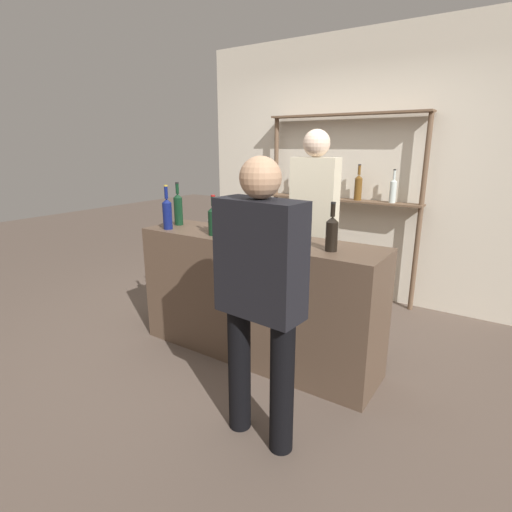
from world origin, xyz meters
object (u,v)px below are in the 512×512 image
at_px(counter_bottle_0, 332,233).
at_px(counter_bottle_1, 167,213).
at_px(counter_bottle_2, 178,208).
at_px(counter_bottle_3, 214,220).
at_px(customer_right, 260,287).
at_px(server_behind_counter, 314,212).
at_px(ice_bucket, 260,225).
at_px(wine_glass, 212,216).

relative_size(counter_bottle_0, counter_bottle_1, 0.89).
bearing_deg(counter_bottle_2, counter_bottle_3, -15.65).
relative_size(counter_bottle_2, customer_right, 0.23).
height_order(counter_bottle_0, server_behind_counter, server_behind_counter).
bearing_deg(customer_right, ice_bucket, 37.98).
distance_m(counter_bottle_1, customer_right, 1.50).
relative_size(server_behind_counter, customer_right, 1.11).
distance_m(counter_bottle_0, wine_glass, 1.07).
height_order(counter_bottle_1, server_behind_counter, server_behind_counter).
xyz_separation_m(counter_bottle_0, customer_right, (-0.08, -0.73, -0.18)).
relative_size(counter_bottle_1, server_behind_counter, 0.20).
distance_m(counter_bottle_3, wine_glass, 0.16).
xyz_separation_m(counter_bottle_3, ice_bucket, (0.37, 0.08, -0.02)).
bearing_deg(counter_bottle_2, customer_right, -30.65).
distance_m(counter_bottle_0, counter_bottle_3, 0.96).
relative_size(counter_bottle_3, server_behind_counter, 0.17).
height_order(counter_bottle_1, ice_bucket, counter_bottle_1).
bearing_deg(server_behind_counter, customer_right, 13.11).
distance_m(counter_bottle_2, customer_right, 1.63).
bearing_deg(counter_bottle_1, counter_bottle_0, 3.62).
bearing_deg(customer_right, counter_bottle_2, 64.06).
xyz_separation_m(counter_bottle_1, customer_right, (1.34, -0.64, -0.19)).
distance_m(counter_bottle_2, ice_bucket, 0.89).
height_order(counter_bottle_3, wine_glass, counter_bottle_3).
height_order(counter_bottle_0, counter_bottle_3, counter_bottle_0).
bearing_deg(ice_bucket, counter_bottle_1, -171.76).
relative_size(ice_bucket, customer_right, 0.15).
bearing_deg(customer_right, counter_bottle_1, 69.09).
bearing_deg(wine_glass, ice_bucket, -3.95).
height_order(counter_bottle_1, counter_bottle_3, counter_bottle_1).
distance_m(counter_bottle_0, counter_bottle_2, 1.48).
bearing_deg(wine_glass, customer_right, -38.99).
bearing_deg(customer_right, wine_glass, 55.71).
xyz_separation_m(counter_bottle_1, counter_bottle_2, (-0.05, 0.18, 0.01)).
relative_size(counter_bottle_0, customer_right, 0.20).
bearing_deg(counter_bottle_2, ice_bucket, -3.96).
height_order(counter_bottle_2, counter_bottle_3, counter_bottle_2).
bearing_deg(counter_bottle_0, counter_bottle_2, 176.39).
bearing_deg(counter_bottle_3, counter_bottle_1, -175.31).
xyz_separation_m(counter_bottle_0, counter_bottle_2, (-1.47, 0.09, 0.02)).
xyz_separation_m(counter_bottle_1, wine_glass, (0.35, 0.15, -0.02)).
bearing_deg(wine_glass, counter_bottle_2, 176.03).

